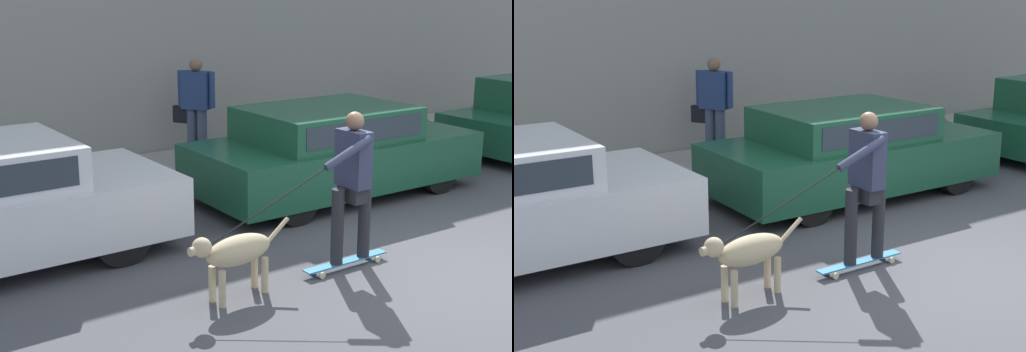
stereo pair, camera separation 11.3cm
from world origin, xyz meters
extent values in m
plane|color=#47474C|center=(0.00, 0.00, 0.00)|extent=(36.00, 36.00, 0.00)
cube|color=gray|center=(0.00, 5.21, 0.06)|extent=(30.00, 2.37, 0.12)
cylinder|color=black|center=(-2.72, 3.85, 0.33)|extent=(0.66, 0.21, 0.66)
cylinder|color=black|center=(-2.70, 2.26, 0.33)|extent=(0.66, 0.21, 0.66)
cylinder|color=black|center=(2.19, 3.82, 0.31)|extent=(0.61, 0.20, 0.61)
cylinder|color=black|center=(2.18, 2.25, 0.31)|extent=(0.61, 0.20, 0.61)
cylinder|color=black|center=(-0.37, 3.83, 0.31)|extent=(0.61, 0.20, 0.61)
cylinder|color=black|center=(-0.38, 2.26, 0.31)|extent=(0.61, 0.20, 0.61)
cube|color=#194C33|center=(0.90, 3.04, 0.50)|extent=(4.14, 1.84, 0.64)
cube|color=#194C33|center=(0.74, 3.04, 1.05)|extent=(2.24, 1.64, 0.45)
cube|color=#28333D|center=(0.73, 2.22, 1.07)|extent=(1.96, 0.03, 0.29)
cylinder|color=black|center=(4.73, 3.78, 0.31)|extent=(0.63, 0.21, 0.63)
cylinder|color=tan|center=(-2.37, 0.76, 0.18)|extent=(0.07, 0.07, 0.36)
cylinder|color=tan|center=(-2.38, 0.92, 0.18)|extent=(0.07, 0.07, 0.36)
cylinder|color=tan|center=(-1.85, 0.81, 0.18)|extent=(0.07, 0.07, 0.36)
cylinder|color=tan|center=(-1.87, 0.97, 0.18)|extent=(0.07, 0.07, 0.36)
ellipsoid|color=tan|center=(-2.12, 0.87, 0.48)|extent=(0.76, 0.36, 0.28)
sphere|color=tan|center=(-2.54, 0.82, 0.61)|extent=(0.19, 0.19, 0.19)
cylinder|color=tan|center=(-2.62, 0.81, 0.59)|extent=(0.11, 0.09, 0.08)
cylinder|color=tan|center=(-1.63, 0.91, 0.56)|extent=(0.30, 0.07, 0.23)
cylinder|color=beige|center=(-1.18, 0.75, 0.04)|extent=(0.07, 0.03, 0.07)
cylinder|color=beige|center=(-1.18, 0.90, 0.04)|extent=(0.07, 0.03, 0.07)
cylinder|color=beige|center=(-0.41, 0.76, 0.04)|extent=(0.07, 0.03, 0.07)
cylinder|color=beige|center=(-0.41, 0.91, 0.04)|extent=(0.07, 0.03, 0.07)
cube|color=teal|center=(-0.79, 0.83, 0.08)|extent=(1.07, 0.13, 0.02)
cylinder|color=#232328|center=(-0.93, 0.83, 0.49)|extent=(0.13, 0.13, 0.81)
cylinder|color=#232328|center=(-0.55, 0.83, 0.49)|extent=(0.13, 0.13, 0.81)
cube|color=#232328|center=(-0.74, 0.83, 0.81)|extent=(0.16, 0.29, 0.16)
cube|color=#2D334C|center=(-0.74, 0.83, 1.19)|extent=(0.19, 0.38, 0.59)
sphere|color=brown|center=(-0.74, 0.83, 1.57)|extent=(0.19, 0.19, 0.19)
cylinder|color=#2D334C|center=(-0.74, 1.06, 1.15)|extent=(0.08, 0.08, 0.56)
cylinder|color=#2D334C|center=(-0.99, 0.63, 1.31)|extent=(0.55, 0.15, 0.31)
cylinder|color=black|center=(-1.89, 0.74, 0.89)|extent=(1.31, 0.17, 0.63)
cylinder|color=#3D4760|center=(0.04, 5.62, 0.54)|extent=(0.17, 0.17, 0.83)
cylinder|color=#3D4760|center=(0.14, 5.47, 0.54)|extent=(0.17, 0.17, 0.83)
cube|color=navy|center=(0.09, 5.54, 1.26)|extent=(0.44, 0.51, 0.61)
cylinder|color=navy|center=(-0.06, 5.78, 1.27)|extent=(0.10, 0.10, 0.58)
cylinder|color=navy|center=(0.25, 5.31, 1.27)|extent=(0.10, 0.10, 0.58)
sphere|color=brown|center=(0.09, 5.54, 1.67)|extent=(0.21, 0.21, 0.21)
cube|color=black|center=(-0.06, 5.78, 0.85)|extent=(0.23, 0.29, 0.28)
cylinder|color=#4C5156|center=(3.48, 3.78, 0.31)|extent=(0.17, 0.17, 0.62)
sphere|color=#4C5156|center=(3.48, 3.78, 0.67)|extent=(0.18, 0.18, 0.18)
camera|label=1|loc=(-5.52, -4.44, 2.90)|focal=50.00mm
camera|label=2|loc=(-5.43, -4.51, 2.90)|focal=50.00mm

